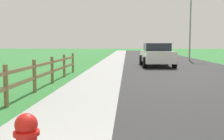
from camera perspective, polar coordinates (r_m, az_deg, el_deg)
name	(u,v)px	position (r m, az deg, el deg)	size (l,w,h in m)	color
ground_plane	(125,59)	(26.34, 2.64, 2.25)	(120.00, 120.00, 0.00)	#357F39
road_asphalt	(159,58)	(28.52, 9.73, 2.43)	(7.00, 66.00, 0.01)	#2C2C2C
curb_concrete	(96,58)	(28.52, -3.37, 2.49)	(6.00, 66.00, 0.01)	#A9A9A7
grass_verge	(81,58)	(28.73, -6.35, 2.50)	(5.00, 66.00, 0.00)	#357F39
rail_fence	(22,78)	(7.62, -18.15, -1.50)	(0.11, 13.74, 0.99)	olive
parked_suv_white	(157,55)	(18.20, 9.25, 3.14)	(2.12, 4.30, 1.51)	white
street_lamp	(192,17)	(25.66, 16.20, 10.53)	(1.17, 0.20, 6.46)	gray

